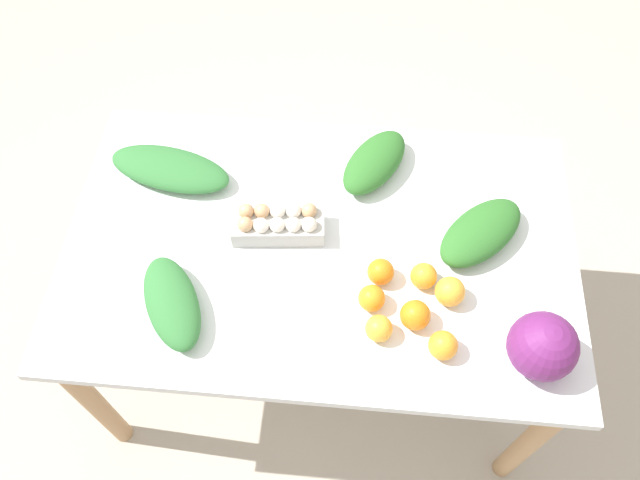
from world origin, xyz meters
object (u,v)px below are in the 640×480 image
Objects in this scene: orange_1 at (415,315)px; orange_4 at (372,298)px; orange_6 at (381,272)px; orange_0 at (450,292)px; orange_3 at (379,328)px; egg_carton at (278,223)px; orange_2 at (424,276)px; cabbage_purple at (543,346)px; greens_bunch_chard at (170,169)px; greens_bunch_beet_tops at (375,162)px; greens_bunch_kale at (172,303)px; greens_bunch_dandelion at (481,232)px; orange_5 at (443,345)px.

orange_4 is (0.11, -0.04, -0.00)m from orange_1.
orange_0 is at bearing 166.11° from orange_6.
orange_1 is 1.11× the size of orange_4.
orange_6 is at bearing -89.47° from orange_3.
orange_2 is (-0.41, 0.13, -0.01)m from egg_carton.
greens_bunch_chard is at bearing -25.68° from cabbage_purple.
greens_bunch_chard is at bearing 6.76° from greens_bunch_beet_tops.
orange_3 is 0.99× the size of orange_4.
egg_carton is 0.36m from greens_bunch_beet_tops.
orange_4 is (0.41, -0.12, -0.05)m from cabbage_purple.
greens_bunch_dandelion is at bearing -160.41° from greens_bunch_kale.
orange_2 is (-0.02, -0.12, -0.00)m from orange_1.
greens_bunch_kale and orange_5 have the same top height.
egg_carton is 0.56m from greens_bunch_dandelion.
egg_carton is 3.67× the size of orange_6.
orange_5 is at bearing 72.36° from greens_bunch_dandelion.
cabbage_purple is 2.13× the size of orange_0.
orange_5 reaches higher than orange_3.
greens_bunch_dandelion reaches higher than greens_bunch_chard.
greens_bunch_chard is at bearing -24.99° from orange_6.
egg_carton is 0.98× the size of greens_bunch_beet_tops.
orange_2 is (-0.65, -0.14, -0.00)m from greens_bunch_kale.
orange_5 reaches higher than greens_bunch_chard.
orange_4 is at bearing -75.38° from orange_3.
orange_1 is 1.12× the size of orange_3.
greens_bunch_dandelion is (-0.91, 0.15, 0.01)m from greens_bunch_chard.
greens_bunch_dandelion is at bearing 170.59° from greens_bunch_chard.
greens_bunch_kale is 3.97× the size of orange_6.
orange_4 is 0.98× the size of orange_6.
orange_2 and orange_6 have the same top height.
orange_0 reaches higher than orange_6.
orange_4 is 0.22m from orange_5.
cabbage_purple is at bearing -30.86° from egg_carton.
orange_3 is (-0.64, 0.46, 0.00)m from greens_bunch_chard.
orange_4 is at bearing -173.34° from greens_bunch_kale.
greens_bunch_chard is at bearing -21.71° from orange_2.
cabbage_purple is at bearing 176.44° from greens_bunch_kale.
greens_bunch_kale is 0.55m from orange_6.
orange_0 is 0.19m from orange_6.
greens_bunch_kale is (0.93, -0.06, -0.05)m from cabbage_purple.
greens_bunch_beet_tops is 0.72m from greens_bunch_kale.
cabbage_purple is 0.76m from egg_carton.
greens_bunch_dandelion is at bearing -142.12° from orange_4.
orange_0 reaches higher than orange_4.
egg_carton is 3.37× the size of orange_1.
orange_6 is at bearing 95.04° from greens_bunch_beet_tops.
orange_3 is 0.09m from orange_4.
cabbage_purple reaches higher than greens_bunch_beet_tops.
orange_1 is 0.10m from orange_3.
orange_2 is at bearing 178.94° from orange_6.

